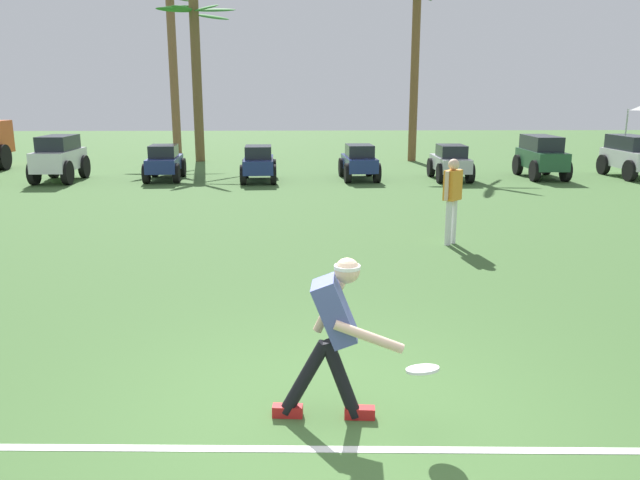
{
  "coord_description": "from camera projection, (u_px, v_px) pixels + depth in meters",
  "views": [
    {
      "loc": [
        -0.22,
        -4.84,
        2.73
      ],
      "look_at": [
        -0.02,
        2.82,
        0.9
      ],
      "focal_mm": 35.0,
      "sensor_mm": 36.0,
      "label": 1
    }
  ],
  "objects": [
    {
      "name": "ground_plane",
      "position": [
        331.0,
        418.0,
        5.34
      ],
      "size": [
        80.0,
        80.0,
        0.0
      ],
      "primitive_type": "plane",
      "color": "#406531"
    },
    {
      "name": "field_line_paint",
      "position": [
        334.0,
        449.0,
        4.88
      ],
      "size": [
        20.08,
        0.83,
        0.01
      ],
      "primitive_type": "cube",
      "rotation": [
        0.0,
        0.0,
        -0.04
      ],
      "color": "white",
      "rests_on": "ground_plane"
    },
    {
      "name": "frisbee_thrower",
      "position": [
        334.0,
        330.0,
        5.17
      ],
      "size": [
        1.09,
        0.52,
        1.42
      ],
      "color": "black",
      "rests_on": "ground_plane"
    },
    {
      "name": "frisbee_in_flight",
      "position": [
        423.0,
        369.0,
        5.0
      ],
      "size": [
        0.37,
        0.37,
        0.08
      ],
      "color": "white"
    },
    {
      "name": "teammate_near_sideline",
      "position": [
        452.0,
        193.0,
        11.21
      ],
      "size": [
        0.39,
        0.41,
        1.56
      ],
      "color": "silver",
      "rests_on": "ground_plane"
    },
    {
      "name": "parked_car_slot_a",
      "position": [
        59.0,
        157.0,
        19.26
      ],
      "size": [
        1.2,
        2.37,
        1.4
      ],
      "color": "silver",
      "rests_on": "ground_plane"
    },
    {
      "name": "parked_car_slot_b",
      "position": [
        165.0,
        162.0,
        19.55
      ],
      "size": [
        1.22,
        2.26,
        1.1
      ],
      "color": "navy",
      "rests_on": "ground_plane"
    },
    {
      "name": "parked_car_slot_c",
      "position": [
        259.0,
        163.0,
        19.28
      ],
      "size": [
        1.18,
        2.24,
        1.1
      ],
      "color": "navy",
      "rests_on": "ground_plane"
    },
    {
      "name": "parked_car_slot_d",
      "position": [
        359.0,
        162.0,
        19.67
      ],
      "size": [
        1.2,
        2.25,
        1.1
      ],
      "color": "navy",
      "rests_on": "ground_plane"
    },
    {
      "name": "parked_car_slot_e",
      "position": [
        450.0,
        162.0,
        19.59
      ],
      "size": [
        1.1,
        2.21,
        1.1
      ],
      "color": "#B7BABF",
      "rests_on": "ground_plane"
    },
    {
      "name": "parked_car_slot_f",
      "position": [
        541.0,
        155.0,
        20.02
      ],
      "size": [
        1.18,
        2.42,
        1.34
      ],
      "color": "#235133",
      "rests_on": "ground_plane"
    },
    {
      "name": "parked_car_slot_g",
      "position": [
        631.0,
        155.0,
        20.09
      ],
      "size": [
        1.2,
        2.42,
        1.34
      ],
      "color": "silver",
      "rests_on": "ground_plane"
    },
    {
      "name": "palm_tree_far_left",
      "position": [
        173.0,
        60.0,
        27.1
      ],
      "size": [
        3.49,
        2.94,
        7.03
      ],
      "color": "brown",
      "rests_on": "ground_plane"
    },
    {
      "name": "palm_tree_left_of_centre",
      "position": [
        197.0,
        68.0,
        24.12
      ],
      "size": [
        3.04,
        3.35,
        6.09
      ],
      "color": "brown",
      "rests_on": "ground_plane"
    },
    {
      "name": "palm_tree_right_of_centre",
      "position": [
        415.0,
        56.0,
        24.06
      ],
      "size": [
        3.24,
        3.4,
        6.73
      ],
      "color": "brown",
      "rests_on": "ground_plane"
    }
  ]
}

